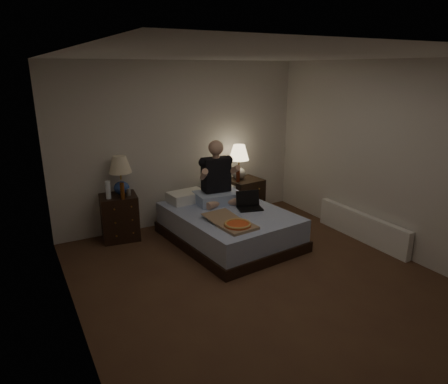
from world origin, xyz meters
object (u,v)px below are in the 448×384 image
nightstand_right (245,199)px  water_bottle (108,190)px  lamp_right (239,162)px  soda_can (128,192)px  person (217,172)px  lamp_left (121,175)px  nightstand_left (120,217)px  beer_bottle_left (122,191)px  radiator (362,227)px  beer_bottle_right (238,175)px  laptop (250,201)px  pizza_box (238,225)px  bed (229,226)px

nightstand_right → water_bottle: 2.22m
lamp_right → soda_can: (-1.82, 0.01, -0.23)m
water_bottle → person: bearing=-13.3°
lamp_left → lamp_right: (1.88, -0.11, 0.00)m
nightstand_left → nightstand_right: size_ratio=1.00×
beer_bottle_left → radiator: size_ratio=0.14×
beer_bottle_right → laptop: size_ratio=0.68×
beer_bottle_left → pizza_box: size_ratio=0.30×
beer_bottle_left → lamp_right: bearing=3.2°
water_bottle → pizza_box: 1.88m
lamp_right → beer_bottle_right: lamp_right is taller
lamp_right → laptop: (-0.32, -0.84, -0.36)m
beer_bottle_right → pizza_box: 1.46m
water_bottle → nightstand_right: bearing=-1.9°
water_bottle → beer_bottle_right: 2.01m
bed → radiator: bed is taller
water_bottle → laptop: size_ratio=0.74×
radiator → bed: bearing=152.1°
bed → water_bottle: water_bottle is taller
laptop → radiator: size_ratio=0.21×
nightstand_left → nightstand_right: (2.03, -0.15, 0.00)m
beer_bottle_left → pizza_box: 1.69m
nightstand_right → laptop: size_ratio=1.94×
bed → laptop: 0.47m
lamp_left → beer_bottle_right: bearing=-7.6°
water_bottle → pizza_box: bearing=-47.1°
laptop → radiator: 1.66m
beer_bottle_left → radiator: bearing=-27.1°
nightstand_right → beer_bottle_right: (-0.17, -0.06, 0.45)m
lamp_right → water_bottle: size_ratio=2.24×
lamp_left → laptop: 1.87m
water_bottle → beer_bottle_left: (0.17, -0.11, -0.01)m
nightstand_left → beer_bottle_left: 0.49m
bed → lamp_right: bearing=45.2°
beer_bottle_left → nightstand_right: bearing=1.2°
nightstand_right → lamp_right: lamp_right is taller
bed → radiator: bearing=-33.8°
beer_bottle_right → laptop: beer_bottle_right is taller
lamp_left → beer_bottle_left: lamp_left is taller
nightstand_left → lamp_left: bearing=26.4°
water_bottle → beer_bottle_right: bearing=-3.9°
bed → nightstand_left: nightstand_left is taller
radiator → person: bearing=142.0°
lamp_left → laptop: (1.56, -0.95, -0.36)m
nightstand_right → beer_bottle_left: (-2.01, -0.04, 0.44)m
laptop → beer_bottle_right: bearing=87.7°
bed → lamp_left: lamp_left is taller
bed → person: bearing=79.5°
nightstand_right → radiator: (1.00, -1.59, -0.13)m
beer_bottle_left → lamp_left: bearing=77.5°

